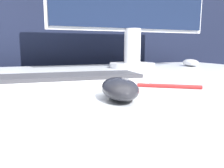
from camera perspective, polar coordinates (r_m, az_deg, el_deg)
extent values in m
cube|color=black|center=(1.20, -12.52, 2.88)|extent=(5.00, 0.03, 1.33)
ellipsoid|color=#232328|center=(0.36, 1.98, -1.14)|extent=(0.08, 0.13, 0.03)
cube|color=white|center=(0.50, -15.12, 0.48)|extent=(0.41, 0.14, 0.02)
cube|color=#38383D|center=(0.49, -15.18, 1.86)|extent=(0.39, 0.12, 0.01)
cylinder|color=silver|center=(0.92, 5.27, 4.90)|extent=(0.19, 0.19, 0.02)
cylinder|color=silver|center=(0.91, 5.35, 9.87)|extent=(0.07, 0.07, 0.14)
ellipsoid|color=silver|center=(1.05, 19.85, 5.27)|extent=(0.09, 0.12, 0.03)
cylinder|color=red|center=(0.47, 14.60, -0.52)|extent=(0.11, 0.08, 0.01)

